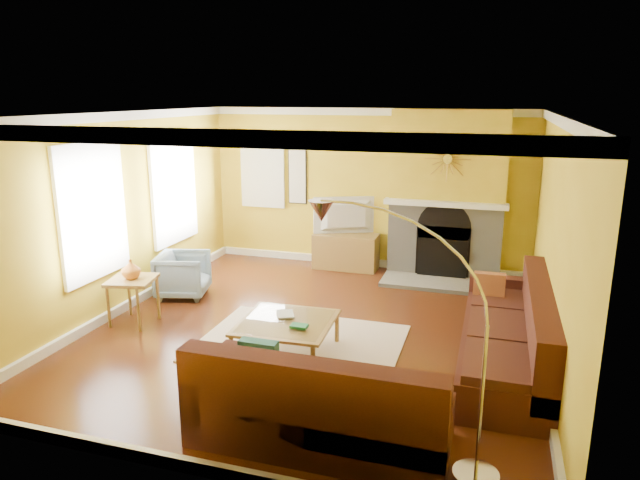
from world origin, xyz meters
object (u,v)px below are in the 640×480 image
(sectional_sofa, at_px, (399,333))
(armchair, at_px, (183,275))
(coffee_table, at_px, (287,337))
(arc_lamp, at_px, (406,344))
(side_table, at_px, (134,301))
(media_console, at_px, (346,251))

(sectional_sofa, relative_size, armchair, 5.31)
(coffee_table, relative_size, armchair, 1.45)
(armchair, bearing_deg, arc_lamp, -143.95)
(side_table, bearing_deg, arc_lamp, -26.66)
(coffee_table, relative_size, side_table, 1.71)
(sectional_sofa, xyz_separation_m, side_table, (-3.54, 0.32, -0.14))
(sectional_sofa, height_order, coffee_table, sectional_sofa)
(media_console, distance_m, armchair, 2.85)
(arc_lamp, bearing_deg, coffee_table, 134.24)
(armchair, distance_m, arc_lamp, 4.89)
(coffee_table, distance_m, side_table, 2.25)
(sectional_sofa, distance_m, media_console, 3.82)
(sectional_sofa, xyz_separation_m, coffee_table, (-1.31, 0.05, -0.24))
(media_console, relative_size, armchair, 1.51)
(side_table, bearing_deg, coffee_table, -7.05)
(sectional_sofa, height_order, side_table, sectional_sofa)
(coffee_table, bearing_deg, side_table, 172.95)
(side_table, bearing_deg, sectional_sofa, -5.19)
(armchair, xyz_separation_m, arc_lamp, (3.76, -3.04, 0.74))
(armchair, height_order, side_table, armchair)
(media_console, bearing_deg, coffee_table, -86.70)
(media_console, bearing_deg, arc_lamp, -70.54)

